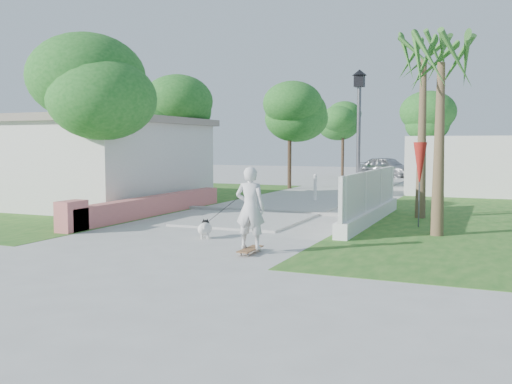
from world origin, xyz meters
The scene contains 22 objects.
ground centered at (0.00, 0.00, 0.00)m, with size 90.00×90.00×0.00m, color #B7B7B2.
path_strip centered at (0.00, 20.00, 0.03)m, with size 3.20×36.00×0.06m, color #B7B7B2.
curb centered at (0.00, 6.00, 0.05)m, with size 6.50×0.25×0.10m, color #999993.
grass_left centered at (-7.00, 8.00, 0.01)m, with size 8.00×20.00×0.01m, color #225D1D.
grass_right centered at (7.00, 8.00, 0.01)m, with size 8.00×20.00×0.01m, color #225D1D.
pink_wall centered at (-3.30, 3.55, 0.31)m, with size 0.45×8.20×0.80m.
house_left centered at (-8.00, 6.00, 1.64)m, with size 8.40×7.40×3.23m.
lattice_fence centered at (3.40, 5.00, 0.54)m, with size 0.35×7.00×1.50m.
building_right centered at (6.00, 18.00, 1.30)m, with size 6.00×8.00×2.60m, color silver.
street_lamp centered at (2.90, 5.50, 2.43)m, with size 0.44×0.44×4.44m.
bollard centered at (0.20, 10.00, 0.58)m, with size 0.14×0.14×1.09m.
patio_umbrella centered at (4.80, 4.50, 1.69)m, with size 0.36×0.36×2.30m.
tree_left_near centered at (-4.48, 2.98, 3.82)m, with size 3.60×3.60×5.28m.
tree_left_mid centered at (-5.48, 8.48, 3.50)m, with size 3.20×3.20×4.85m.
tree_path_left centered at (-2.98, 15.98, 3.82)m, with size 3.40×3.40×5.23m.
tree_path_right centered at (3.22, 19.98, 3.49)m, with size 3.00×3.00×4.79m.
tree_path_far centered at (-2.78, 25.98, 3.82)m, with size 3.20×3.20×5.17m.
palm_far centered at (4.60, 6.50, 4.48)m, with size 1.80×1.80×5.30m.
palm_near centered at (5.40, 3.20, 3.95)m, with size 1.80×1.80×4.70m.
skateboarder centered at (1.27, -0.04, 0.78)m, with size 2.09×2.00×1.79m.
dog centered at (0.32, 0.66, 0.24)m, with size 0.46×0.62×0.45m.
parked_car centered at (-0.14, 27.58, 0.71)m, with size 1.69×4.19×1.43m, color #A8AAB0.
Camera 1 is at (6.71, -11.30, 2.23)m, focal length 40.00 mm.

